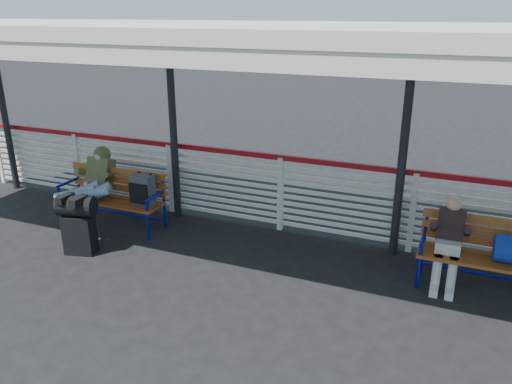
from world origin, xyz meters
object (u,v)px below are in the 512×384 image
at_px(luggage_stack, 78,222).
at_px(companion_person, 449,241).
at_px(traveler_man, 89,188).
at_px(bench_left, 123,191).
at_px(bench_right, 508,251).

height_order(luggage_stack, companion_person, companion_person).
relative_size(traveler_man, companion_person, 1.43).
relative_size(bench_left, bench_right, 1.00).
bearing_deg(traveler_man, luggage_stack, -63.30).
distance_m(traveler_man, companion_person, 5.26).
bearing_deg(companion_person, traveler_man, -175.41).
bearing_deg(companion_person, bench_right, 0.66).
height_order(traveler_man, companion_person, traveler_man).
bearing_deg(bench_right, traveler_man, -175.86).
distance_m(bench_right, traveler_man, 5.93).
distance_m(luggage_stack, traveler_man, 0.81).
height_order(bench_left, companion_person, companion_person).
bearing_deg(luggage_stack, bench_right, -3.13).
xyz_separation_m(luggage_stack, bench_left, (0.02, 1.03, 0.13)).
distance_m(bench_left, companion_person, 4.88).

